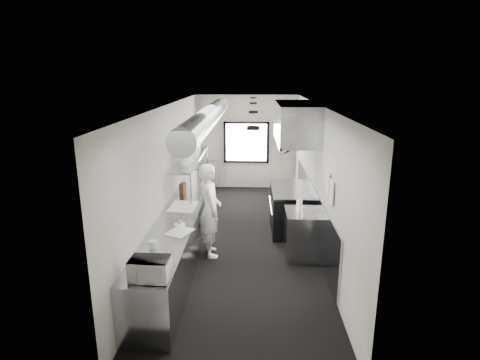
# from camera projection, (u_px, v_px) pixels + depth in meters

# --- Properties ---
(floor) EXTENTS (3.00, 8.00, 0.01)m
(floor) POSITION_uv_depth(u_px,v_px,m) (243.00, 240.00, 8.25)
(floor) COLOR black
(floor) RESTS_ON ground
(ceiling) EXTENTS (3.00, 8.00, 0.01)m
(ceiling) POSITION_uv_depth(u_px,v_px,m) (243.00, 105.00, 7.51)
(ceiling) COLOR silver
(ceiling) RESTS_ON wall_back
(wall_back) EXTENTS (3.00, 0.02, 2.80)m
(wall_back) POSITION_uv_depth(u_px,v_px,m) (246.00, 142.00, 11.74)
(wall_back) COLOR beige
(wall_back) RESTS_ON floor
(wall_front) EXTENTS (3.00, 0.02, 2.80)m
(wall_front) POSITION_uv_depth(u_px,v_px,m) (232.00, 274.00, 4.02)
(wall_front) COLOR beige
(wall_front) RESTS_ON floor
(wall_left) EXTENTS (0.02, 8.00, 2.80)m
(wall_left) POSITION_uv_depth(u_px,v_px,m) (169.00, 175.00, 7.93)
(wall_left) COLOR beige
(wall_left) RESTS_ON floor
(wall_right) EXTENTS (0.02, 8.00, 2.80)m
(wall_right) POSITION_uv_depth(u_px,v_px,m) (318.00, 177.00, 7.83)
(wall_right) COLOR beige
(wall_right) RESTS_ON floor
(wall_cladding) EXTENTS (0.03, 5.50, 1.10)m
(wall_cladding) POSITION_uv_depth(u_px,v_px,m) (312.00, 212.00, 8.35)
(wall_cladding) COLOR gray
(wall_cladding) RESTS_ON wall_right
(hvac_duct) EXTENTS (0.40, 6.40, 0.40)m
(hvac_duct) POSITION_uv_depth(u_px,v_px,m) (209.00, 116.00, 7.99)
(hvac_duct) COLOR #93989B
(hvac_duct) RESTS_ON ceiling
(service_window) EXTENTS (1.36, 0.05, 1.25)m
(service_window) POSITION_uv_depth(u_px,v_px,m) (246.00, 143.00, 11.70)
(service_window) COLOR white
(service_window) RESTS_ON wall_back
(exhaust_hood) EXTENTS (0.81, 2.20, 0.88)m
(exhaust_hood) POSITION_uv_depth(u_px,v_px,m) (296.00, 123.00, 8.26)
(exhaust_hood) COLOR gray
(exhaust_hood) RESTS_ON ceiling
(prep_counter) EXTENTS (0.70, 6.00, 0.90)m
(prep_counter) POSITION_uv_depth(u_px,v_px,m) (184.00, 229.00, 7.69)
(prep_counter) COLOR gray
(prep_counter) RESTS_ON floor
(pass_shelf) EXTENTS (0.45, 3.00, 0.68)m
(pass_shelf) POSITION_uv_depth(u_px,v_px,m) (191.00, 159.00, 8.85)
(pass_shelf) COLOR gray
(pass_shelf) RESTS_ON prep_counter
(range) EXTENTS (0.88, 1.60, 0.94)m
(range) POSITION_uv_depth(u_px,v_px,m) (290.00, 209.00, 8.77)
(range) COLOR black
(range) RESTS_ON floor
(bottle_station) EXTENTS (0.65, 0.80, 0.90)m
(bottle_station) POSITION_uv_depth(u_px,v_px,m) (302.00, 234.00, 7.42)
(bottle_station) COLOR gray
(bottle_station) RESTS_ON floor
(far_work_table) EXTENTS (0.70, 1.20, 0.90)m
(far_work_table) POSITION_uv_depth(u_px,v_px,m) (206.00, 179.00, 11.25)
(far_work_table) COLOR gray
(far_work_table) RESTS_ON floor
(notice_sheet_a) EXTENTS (0.02, 0.28, 0.38)m
(notice_sheet_a) POSITION_uv_depth(u_px,v_px,m) (328.00, 183.00, 6.62)
(notice_sheet_a) COLOR silver
(notice_sheet_a) RESTS_ON wall_right
(notice_sheet_b) EXTENTS (0.02, 0.28, 0.38)m
(notice_sheet_b) POSITION_uv_depth(u_px,v_px,m) (331.00, 192.00, 6.30)
(notice_sheet_b) COLOR silver
(notice_sheet_b) RESTS_ON wall_right
(line_cook) EXTENTS (0.60, 0.75, 1.80)m
(line_cook) POSITION_uv_depth(u_px,v_px,m) (210.00, 210.00, 7.38)
(line_cook) COLOR silver
(line_cook) RESTS_ON floor
(microwave) EXTENTS (0.47, 0.37, 0.28)m
(microwave) POSITION_uv_depth(u_px,v_px,m) (150.00, 269.00, 4.88)
(microwave) COLOR white
(microwave) RESTS_ON prep_counter
(deli_tub_a) EXTENTS (0.13, 0.13, 0.09)m
(deli_tub_a) POSITION_uv_depth(u_px,v_px,m) (142.00, 257.00, 5.39)
(deli_tub_a) COLOR #B6C2B3
(deli_tub_a) RESTS_ON prep_counter
(deli_tub_b) EXTENTS (0.16, 0.16, 0.10)m
(deli_tub_b) POSITION_uv_depth(u_px,v_px,m) (153.00, 244.00, 5.81)
(deli_tub_b) COLOR #B6C2B3
(deli_tub_b) RESTS_ON prep_counter
(newspaper) EXTENTS (0.49, 0.53, 0.01)m
(newspaper) POSITION_uv_depth(u_px,v_px,m) (179.00, 232.00, 6.36)
(newspaper) COLOR white
(newspaper) RESTS_ON prep_counter
(small_plate) EXTENTS (0.24, 0.24, 0.02)m
(small_plate) POSITION_uv_depth(u_px,v_px,m) (180.00, 224.00, 6.68)
(small_plate) COLOR silver
(small_plate) RESTS_ON prep_counter
(pastry) EXTENTS (0.08, 0.08, 0.08)m
(pastry) POSITION_uv_depth(u_px,v_px,m) (180.00, 222.00, 6.66)
(pastry) COLOR tan
(pastry) RESTS_ON small_plate
(cutting_board) EXTENTS (0.52, 0.67, 0.02)m
(cutting_board) POSITION_uv_depth(u_px,v_px,m) (183.00, 206.00, 7.57)
(cutting_board) COLOR white
(cutting_board) RESTS_ON prep_counter
(knife_block) EXTENTS (0.13, 0.22, 0.23)m
(knife_block) POSITION_uv_depth(u_px,v_px,m) (183.00, 188.00, 8.41)
(knife_block) COLOR #4C2A1B
(knife_block) RESTS_ON prep_counter
(plate_stack_a) EXTENTS (0.26, 0.26, 0.27)m
(plate_stack_a) POSITION_uv_depth(u_px,v_px,m) (185.00, 158.00, 8.09)
(plate_stack_a) COLOR silver
(plate_stack_a) RESTS_ON pass_shelf
(plate_stack_b) EXTENTS (0.26, 0.26, 0.32)m
(plate_stack_b) POSITION_uv_depth(u_px,v_px,m) (188.00, 154.00, 8.40)
(plate_stack_b) COLOR silver
(plate_stack_b) RESTS_ON pass_shelf
(plate_stack_c) EXTENTS (0.27, 0.27, 0.36)m
(plate_stack_c) POSITION_uv_depth(u_px,v_px,m) (192.00, 149.00, 8.86)
(plate_stack_c) COLOR silver
(plate_stack_c) RESTS_ON pass_shelf
(plate_stack_d) EXTENTS (0.25, 0.25, 0.33)m
(plate_stack_d) POSITION_uv_depth(u_px,v_px,m) (196.00, 145.00, 9.39)
(plate_stack_d) COLOR silver
(plate_stack_d) RESTS_ON pass_shelf
(squeeze_bottle_a) EXTENTS (0.06, 0.06, 0.16)m
(squeeze_bottle_a) POSITION_uv_depth(u_px,v_px,m) (303.00, 213.00, 7.01)
(squeeze_bottle_a) COLOR white
(squeeze_bottle_a) RESTS_ON bottle_station
(squeeze_bottle_b) EXTENTS (0.06, 0.06, 0.17)m
(squeeze_bottle_b) POSITION_uv_depth(u_px,v_px,m) (303.00, 210.00, 7.13)
(squeeze_bottle_b) COLOR white
(squeeze_bottle_b) RESTS_ON bottle_station
(squeeze_bottle_c) EXTENTS (0.07, 0.07, 0.18)m
(squeeze_bottle_c) POSITION_uv_depth(u_px,v_px,m) (299.00, 207.00, 7.30)
(squeeze_bottle_c) COLOR white
(squeeze_bottle_c) RESTS_ON bottle_station
(squeeze_bottle_d) EXTENTS (0.08, 0.08, 0.18)m
(squeeze_bottle_d) POSITION_uv_depth(u_px,v_px,m) (298.00, 205.00, 7.40)
(squeeze_bottle_d) COLOR white
(squeeze_bottle_d) RESTS_ON bottle_station
(squeeze_bottle_e) EXTENTS (0.06, 0.06, 0.18)m
(squeeze_bottle_e) POSITION_uv_depth(u_px,v_px,m) (301.00, 203.00, 7.53)
(squeeze_bottle_e) COLOR white
(squeeze_bottle_e) RESTS_ON bottle_station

